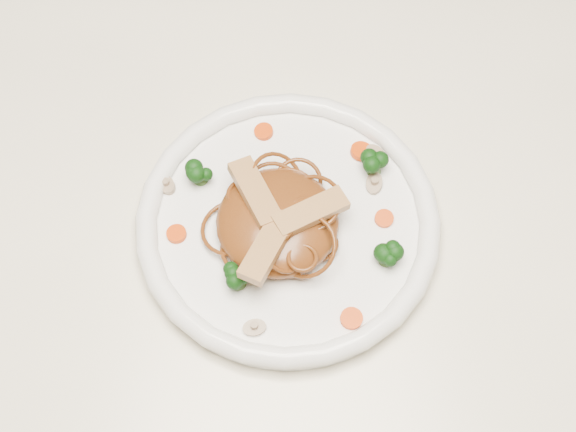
{
  "coord_description": "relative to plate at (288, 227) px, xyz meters",
  "views": [
    {
      "loc": [
        0.02,
        -0.26,
        1.47
      ],
      "look_at": [
        0.01,
        0.09,
        0.78
      ],
      "focal_mm": 53.54,
      "sensor_mm": 36.0,
      "label": 1
    }
  ],
  "objects": [
    {
      "name": "broccoli_3",
      "position": [
        0.09,
        -0.04,
        0.02
      ],
      "size": [
        0.03,
        0.03,
        0.03
      ],
      "primitive_type": null,
      "rotation": [
        0.0,
        0.0,
        0.13
      ],
      "color": "#0C360B",
      "rests_on": "plate"
    },
    {
      "name": "carrot_1",
      "position": [
        -0.1,
        -0.01,
        0.01
      ],
      "size": [
        0.02,
        0.02,
        0.0
      ],
      "primitive_type": "cylinder",
      "rotation": [
        0.0,
        0.0,
        0.17
      ],
      "color": "#E23F08",
      "rests_on": "plate"
    },
    {
      "name": "mushroom_1",
      "position": [
        0.08,
        0.04,
        0.01
      ],
      "size": [
        0.03,
        0.03,
        0.01
      ],
      "primitive_type": "cylinder",
      "rotation": [
        0.0,
        0.0,
        1.4
      ],
      "color": "tan",
      "rests_on": "plate"
    },
    {
      "name": "carrot_4",
      "position": [
        0.06,
        -0.09,
        0.01
      ],
      "size": [
        0.03,
        0.03,
        0.0
      ],
      "primitive_type": "cylinder",
      "rotation": [
        0.0,
        0.0,
        0.44
      ],
      "color": "#E23F08",
      "rests_on": "plate"
    },
    {
      "name": "carrot_2",
      "position": [
        0.09,
        0.01,
        0.01
      ],
      "size": [
        0.02,
        0.02,
        0.0
      ],
      "primitive_type": "cylinder",
      "rotation": [
        0.0,
        0.0,
        0.31
      ],
      "color": "#E23F08",
      "rests_on": "plate"
    },
    {
      "name": "broccoli_1",
      "position": [
        -0.08,
        0.04,
        0.02
      ],
      "size": [
        0.03,
        0.03,
        0.03
      ],
      "primitive_type": null,
      "rotation": [
        0.0,
        0.0,
        -0.1
      ],
      "color": "#0C360B",
      "rests_on": "plate"
    },
    {
      "name": "broccoli_2",
      "position": [
        -0.04,
        -0.06,
        0.02
      ],
      "size": [
        0.03,
        0.03,
        0.03
      ],
      "primitive_type": null,
      "rotation": [
        0.0,
        0.0,
        0.38
      ],
      "color": "#0C360B",
      "rests_on": "plate"
    },
    {
      "name": "chicken_c",
      "position": [
        -0.02,
        -0.04,
        0.04
      ],
      "size": [
        0.05,
        0.07,
        0.01
      ],
      "primitive_type": "cube",
      "rotation": [
        0.0,
        0.0,
        4.28
      ],
      "color": "tan",
      "rests_on": "noodle_mound"
    },
    {
      "name": "chicken_b",
      "position": [
        -0.03,
        0.01,
        0.04
      ],
      "size": [
        0.05,
        0.07,
        0.01
      ],
      "primitive_type": "cube",
      "rotation": [
        0.0,
        0.0,
        2.05
      ],
      "color": "tan",
      "rests_on": "noodle_mound"
    },
    {
      "name": "mushroom_2",
      "position": [
        -0.11,
        0.04,
        0.01
      ],
      "size": [
        0.03,
        0.03,
        0.01
      ],
      "primitive_type": "cylinder",
      "rotation": [
        0.0,
        0.0,
        -0.99
      ],
      "color": "tan",
      "rests_on": "plate"
    },
    {
      "name": "mushroom_0",
      "position": [
        -0.03,
        -0.1,
        0.01
      ],
      "size": [
        0.02,
        0.02,
        0.01
      ],
      "primitive_type": "cylinder",
      "rotation": [
        0.0,
        0.0,
        0.21
      ],
      "color": "tan",
      "rests_on": "plate"
    },
    {
      "name": "broccoli_0",
      "position": [
        0.08,
        0.06,
        0.02
      ],
      "size": [
        0.03,
        0.03,
        0.03
      ],
      "primitive_type": null,
      "rotation": [
        0.0,
        0.0,
        -0.25
      ],
      "color": "#0C360B",
      "rests_on": "plate"
    },
    {
      "name": "plate",
      "position": [
        0.0,
        0.0,
        0.0
      ],
      "size": [
        0.34,
        0.34,
        0.02
      ],
      "primitive_type": "cylinder",
      "rotation": [
        0.0,
        0.0,
        0.29
      ],
      "color": "white",
      "rests_on": "table"
    },
    {
      "name": "chicken_a",
      "position": [
        0.02,
        -0.01,
        0.04
      ],
      "size": [
        0.07,
        0.05,
        0.01
      ],
      "primitive_type": "cube",
      "rotation": [
        0.0,
        0.0,
        0.53
      ],
      "color": "tan",
      "rests_on": "noodle_mound"
    },
    {
      "name": "carrot_3",
      "position": [
        -0.03,
        0.1,
        0.01
      ],
      "size": [
        0.02,
        0.02,
        0.0
      ],
      "primitive_type": "cylinder",
      "rotation": [
        0.0,
        0.0,
        -0.15
      ],
      "color": "#E23F08",
      "rests_on": "plate"
    },
    {
      "name": "mushroom_3",
      "position": [
        0.08,
        0.07,
        0.01
      ],
      "size": [
        0.03,
        0.03,
        0.01
      ],
      "primitive_type": "cylinder",
      "rotation": [
        0.0,
        0.0,
        2.34
      ],
      "color": "tan",
      "rests_on": "plate"
    },
    {
      "name": "noodle_mound",
      "position": [
        -0.01,
        -0.01,
        0.02
      ],
      "size": [
        0.13,
        0.13,
        0.04
      ],
      "primitive_type": "ellipsoid",
      "rotation": [
        0.0,
        0.0,
        0.15
      ],
      "color": "brown",
      "rests_on": "plate"
    },
    {
      "name": "carrot_0",
      "position": [
        0.07,
        0.08,
        0.01
      ],
      "size": [
        0.03,
        0.03,
        0.0
      ],
      "primitive_type": "cylinder",
      "rotation": [
        0.0,
        0.0,
        0.22
      ],
      "color": "#E23F08",
      "rests_on": "plate"
    },
    {
      "name": "table",
      "position": [
        -0.01,
        -0.09,
        -0.11
      ],
      "size": [
        1.2,
        0.8,
        0.75
      ],
      "color": "white",
      "rests_on": "ground"
    }
  ]
}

